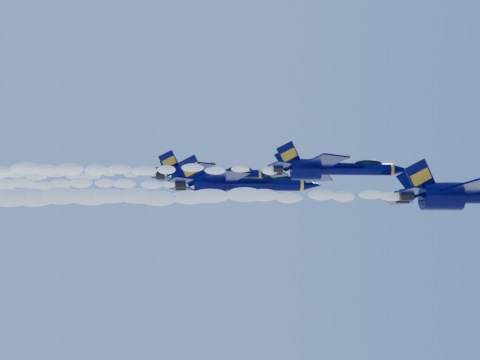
{
  "coord_description": "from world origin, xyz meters",
  "views": [
    {
      "loc": [
        -7.81,
        -76.07,
        134.23
      ],
      "look_at": [
        -4.79,
        0.6,
        152.45
      ],
      "focal_mm": 50.0,
      "sensor_mm": 36.0,
      "label": 1
    }
  ],
  "objects_px": {
    "jet_third": "(239,184)",
    "jet_second": "(333,169)",
    "jet_lead": "(478,195)",
    "jet_fourth": "(209,174)"
  },
  "relations": [
    {
      "from": "jet_lead",
      "to": "jet_fourth",
      "type": "bearing_deg",
      "value": 143.48
    },
    {
      "from": "jet_second",
      "to": "jet_third",
      "type": "height_order",
      "value": "jet_third"
    },
    {
      "from": "jet_third",
      "to": "jet_second",
      "type": "bearing_deg",
      "value": -48.7
    },
    {
      "from": "jet_lead",
      "to": "jet_second",
      "type": "height_order",
      "value": "jet_second"
    },
    {
      "from": "jet_second",
      "to": "jet_fourth",
      "type": "distance_m",
      "value": 23.21
    },
    {
      "from": "jet_lead",
      "to": "jet_fourth",
      "type": "height_order",
      "value": "jet_fourth"
    },
    {
      "from": "jet_lead",
      "to": "jet_second",
      "type": "xyz_separation_m",
      "value": [
        -14.66,
        2.65,
        3.4
      ]
    },
    {
      "from": "jet_third",
      "to": "jet_fourth",
      "type": "height_order",
      "value": "jet_fourth"
    },
    {
      "from": "jet_second",
      "to": "jet_fourth",
      "type": "xyz_separation_m",
      "value": [
        -13.69,
        18.35,
        3.81
      ]
    },
    {
      "from": "jet_lead",
      "to": "jet_second",
      "type": "bearing_deg",
      "value": 169.76
    }
  ]
}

